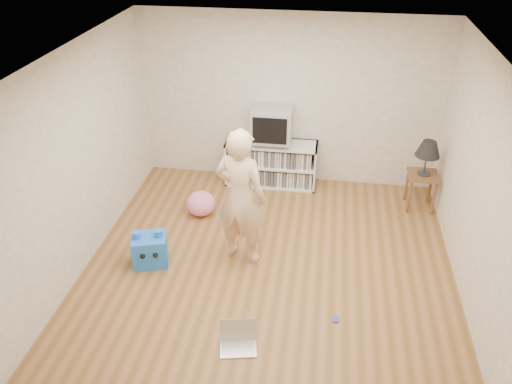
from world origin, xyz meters
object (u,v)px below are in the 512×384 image
object	(u,v)px
crt_tv	(272,124)
plush_blue	(150,249)
person	(241,197)
plush_pink	(201,204)
side_table	(422,182)
laptop	(238,339)
media_unit	(271,163)
dvd_deck	(272,141)
table_lamp	(428,150)

from	to	relation	value
crt_tv	plush_blue	size ratio (longest dim) A/B	1.22
person	plush_blue	world-z (taller)	person
person	plush_pink	world-z (taller)	person
side_table	plush_pink	world-z (taller)	side_table
person	laptop	distance (m)	1.65
media_unit	dvd_deck	bearing A→B (deg)	-90.00
person	plush_blue	size ratio (longest dim) A/B	3.60
side_table	plush_blue	size ratio (longest dim) A/B	1.12
crt_tv	table_lamp	xyz separation A→B (m)	(2.22, -0.37, -0.08)
crt_tv	plush_pink	xyz separation A→B (m)	(-0.88, -1.02, -0.85)
media_unit	plush_blue	world-z (taller)	media_unit
laptop	plush_pink	size ratio (longest dim) A/B	1.03
media_unit	side_table	bearing A→B (deg)	-9.86
laptop	table_lamp	bearing A→B (deg)	42.25
table_lamp	dvd_deck	bearing A→B (deg)	170.53
person	laptop	bearing A→B (deg)	114.00
media_unit	table_lamp	bearing A→B (deg)	-9.86
table_lamp	side_table	bearing A→B (deg)	0.00
table_lamp	person	distance (m)	2.80
media_unit	person	size ratio (longest dim) A/B	0.79
person	laptop	xyz separation A→B (m)	(0.21, -1.42, -0.82)
plush_pink	laptop	bearing A→B (deg)	-67.33
media_unit	table_lamp	size ratio (longest dim) A/B	2.72
side_table	plush_blue	world-z (taller)	side_table
side_table	person	size ratio (longest dim) A/B	0.31
table_lamp	plush_blue	world-z (taller)	table_lamp
media_unit	crt_tv	size ratio (longest dim) A/B	2.33
crt_tv	plush_blue	bearing A→B (deg)	-119.47
media_unit	laptop	bearing A→B (deg)	-88.72
table_lamp	plush_blue	distance (m)	3.97
dvd_deck	side_table	xyz separation A→B (m)	(2.22, -0.37, -0.32)
table_lamp	plush_blue	size ratio (longest dim) A/B	1.05
media_unit	dvd_deck	size ratio (longest dim) A/B	3.11
plush_blue	plush_pink	xyz separation A→B (m)	(0.35, 1.16, -0.03)
table_lamp	laptop	world-z (taller)	table_lamp
table_lamp	plush_pink	world-z (taller)	table_lamp
dvd_deck	plush_blue	xyz separation A→B (m)	(-1.23, -2.19, -0.53)
person	plush_blue	distance (m)	1.33
dvd_deck	person	xyz separation A→B (m)	(-0.13, -1.89, 0.15)
dvd_deck	table_lamp	size ratio (longest dim) A/B	0.87
crt_tv	laptop	world-z (taller)	crt_tv
person	dvd_deck	bearing A→B (deg)	-78.43
laptop	plush_blue	xyz separation A→B (m)	(-1.31, 1.13, 0.13)
side_table	plush_blue	bearing A→B (deg)	-152.25
dvd_deck	person	bearing A→B (deg)	-94.06
crt_tv	side_table	size ratio (longest dim) A/B	1.09
dvd_deck	side_table	world-z (taller)	dvd_deck
person	laptop	size ratio (longest dim) A/B	4.20
dvd_deck	crt_tv	bearing A→B (deg)	-90.00
person	plush_blue	bearing A→B (deg)	30.52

